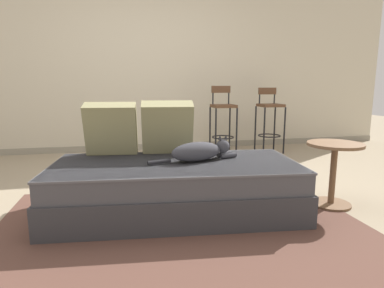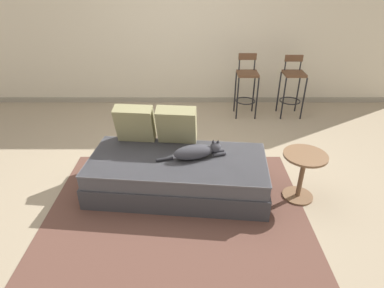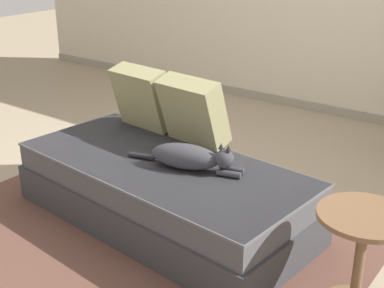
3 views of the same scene
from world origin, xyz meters
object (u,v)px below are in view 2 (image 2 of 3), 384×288
(couch, at_px, (178,174))
(bar_stool_by_doorway, at_px, (293,83))
(side_table, at_px, (303,170))
(cat, at_px, (196,152))
(bar_stool_near_window, at_px, (247,82))
(throw_pillow_corner, at_px, (135,123))
(throw_pillow_middle, at_px, (177,125))

(couch, xyz_separation_m, bar_stool_by_doorway, (1.74, 2.04, 0.35))
(bar_stool_by_doorway, height_order, side_table, bar_stool_by_doorway)
(cat, distance_m, bar_stool_near_window, 2.18)
(throw_pillow_corner, relative_size, throw_pillow_middle, 0.98)
(side_table, bearing_deg, cat, 172.64)
(throw_pillow_corner, height_order, throw_pillow_middle, throw_pillow_middle)
(couch, distance_m, throw_pillow_corner, 0.75)
(throw_pillow_middle, height_order, bar_stool_by_doorway, bar_stool_by_doorway)
(throw_pillow_corner, xyz_separation_m, bar_stool_near_window, (1.50, 1.66, -0.07))
(throw_pillow_middle, xyz_separation_m, side_table, (1.30, -0.46, -0.29))
(throw_pillow_middle, xyz_separation_m, cat, (0.21, -0.32, -0.15))
(cat, distance_m, bar_stool_by_doorway, 2.55)
(bar_stool_by_doorway, xyz_separation_m, side_table, (-0.46, -2.16, -0.21))
(throw_pillow_corner, xyz_separation_m, throw_pillow_middle, (0.47, -0.04, 0.00))
(couch, height_order, bar_stool_by_doorway, bar_stool_by_doorway)
(couch, xyz_separation_m, throw_pillow_middle, (-0.02, 0.34, 0.43))
(throw_pillow_middle, height_order, bar_stool_near_window, bar_stool_near_window)
(couch, bearing_deg, bar_stool_by_doorway, 49.46)
(bar_stool_by_doorway, bearing_deg, throw_pillow_corner, -143.40)
(cat, bearing_deg, throw_pillow_middle, 123.36)
(throw_pillow_middle, xyz_separation_m, bar_stool_by_doorway, (1.76, 1.70, -0.08))
(throw_pillow_middle, height_order, side_table, throw_pillow_middle)
(throw_pillow_middle, relative_size, bar_stool_near_window, 0.47)
(bar_stool_near_window, bearing_deg, throw_pillow_middle, -121.29)
(couch, bearing_deg, cat, 5.29)
(throw_pillow_corner, height_order, cat, throw_pillow_corner)
(couch, relative_size, cat, 2.66)
(couch, bearing_deg, throw_pillow_corner, 141.67)
(bar_stool_near_window, bearing_deg, cat, -112.15)
(throw_pillow_middle, relative_size, side_table, 0.87)
(throw_pillow_middle, height_order, cat, throw_pillow_middle)
(bar_stool_by_doorway, bearing_deg, couch, -130.54)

